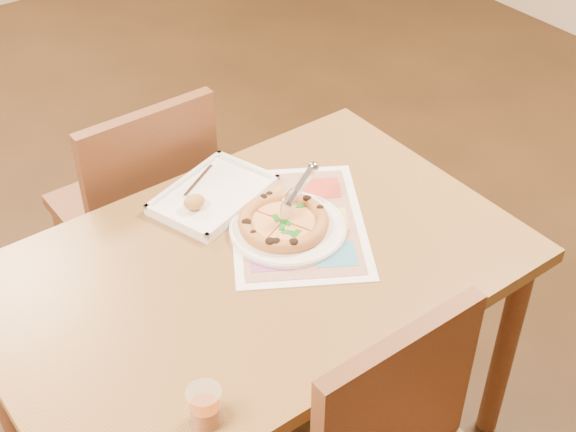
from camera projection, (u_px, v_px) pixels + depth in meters
room at (245, 23)px, 1.56m from camera, size 7.00×7.00×7.00m
dining_table at (255, 288)px, 2.01m from camera, size 1.30×0.85×0.72m
chair_far at (142, 194)px, 2.43m from camera, size 0.42×0.42×0.47m
plate at (288, 229)px, 2.05m from camera, size 0.35×0.35×0.02m
pizza at (284, 222)px, 2.04m from camera, size 0.23×0.23×0.04m
pizza_cutter at (297, 192)px, 2.04m from camera, size 0.16×0.07×0.09m
appetizer_tray at (212, 197)px, 2.15m from camera, size 0.37×0.30×0.06m
glass_tumbler at (205, 408)px, 1.57m from camera, size 0.07×0.07×0.09m
menu at (298, 222)px, 2.08m from camera, size 0.54×0.59×0.00m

